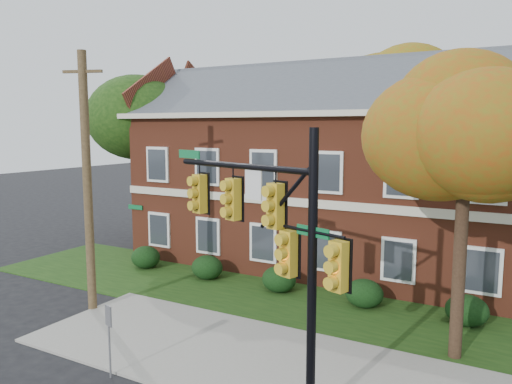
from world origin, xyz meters
The scene contains 15 objects.
ground centered at (0.00, 0.00, 0.00)m, with size 120.00×120.00×0.00m, color black.
sidewalk centered at (0.00, 1.00, 0.04)m, with size 14.00×5.00×0.08m, color gray.
grass_strip centered at (0.00, 6.00, 0.02)m, with size 30.00×6.00×0.04m, color #193811.
apartment_building centered at (-2.00, 11.95, 4.99)m, with size 18.80×8.80×9.74m.
hedge_far_left centered at (-9.00, 6.70, 0.53)m, with size 1.40×1.26×1.05m, color black.
hedge_left centered at (-5.50, 6.70, 0.53)m, with size 1.40×1.26×1.05m, color black.
hedge_center centered at (-2.00, 6.70, 0.53)m, with size 1.40×1.26×1.05m, color black.
hedge_right centered at (1.50, 6.70, 0.53)m, with size 1.40×1.26×1.05m, color black.
hedge_far_right centered at (5.00, 6.70, 0.53)m, with size 1.40×1.26×1.05m, color black.
tree_near_right centered at (5.22, 3.87, 6.67)m, with size 4.50×4.25×8.58m.
tree_left_rear centered at (-11.73, 10.84, 6.68)m, with size 5.40×5.10×8.88m.
tree_far_rear centered at (-0.66, 19.79, 8.84)m, with size 6.84×6.46×11.52m.
traffic_signal centered at (1.51, -0.60, 4.08)m, with size 5.64×1.98×6.57m.
utility_pole centered at (-7.00, 1.62, 4.66)m, with size 1.38×0.59×9.18m.
sign_post centered at (-2.77, -1.67, 1.34)m, with size 0.29×0.12×1.98m.
Camera 1 is at (6.67, -10.64, 6.57)m, focal length 35.00 mm.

